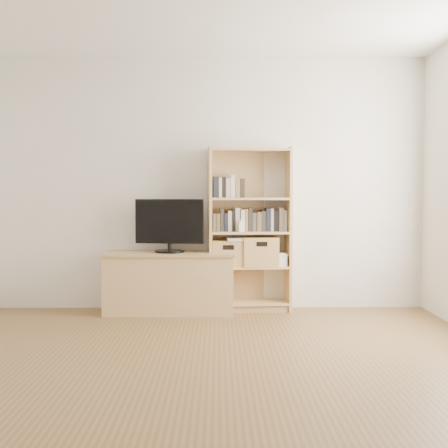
{
  "coord_description": "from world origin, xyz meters",
  "views": [
    {
      "loc": [
        0.11,
        -3.34,
        1.19
      ],
      "look_at": [
        0.16,
        1.9,
        0.91
      ],
      "focal_mm": 45.0,
      "sensor_mm": 36.0,
      "label": 1
    }
  ],
  "objects_px": {
    "baby_monitor": "(241,227)",
    "laptop": "(244,239)",
    "tv_stand": "(170,284)",
    "bookshelf": "(249,229)",
    "basket_right": "(259,251)",
    "basket_left": "(228,253)",
    "television": "(169,225)"
  },
  "relations": [
    {
      "from": "baby_monitor",
      "to": "bookshelf",
      "type": "bearing_deg",
      "value": 35.04
    },
    {
      "from": "basket_left",
      "to": "basket_right",
      "type": "bearing_deg",
      "value": 1.43
    },
    {
      "from": "baby_monitor",
      "to": "television",
      "type": "bearing_deg",
      "value": 165.25
    },
    {
      "from": "baby_monitor",
      "to": "laptop",
      "type": "bearing_deg",
      "value": 55.8
    },
    {
      "from": "tv_stand",
      "to": "basket_left",
      "type": "bearing_deg",
      "value": 7.35
    },
    {
      "from": "bookshelf",
      "to": "television",
      "type": "xyz_separation_m",
      "value": [
        -0.81,
        -0.09,
        0.05
      ]
    },
    {
      "from": "bookshelf",
      "to": "basket_left",
      "type": "bearing_deg",
      "value": -178.81
    },
    {
      "from": "basket_left",
      "to": "bookshelf",
      "type": "bearing_deg",
      "value": 2.63
    },
    {
      "from": "television",
      "to": "basket_right",
      "type": "height_order",
      "value": "television"
    },
    {
      "from": "television",
      "to": "laptop",
      "type": "height_order",
      "value": "television"
    },
    {
      "from": "tv_stand",
      "to": "laptop",
      "type": "relative_size",
      "value": 3.54
    },
    {
      "from": "tv_stand",
      "to": "basket_right",
      "type": "height_order",
      "value": "basket_right"
    },
    {
      "from": "television",
      "to": "baby_monitor",
      "type": "height_order",
      "value": "television"
    },
    {
      "from": "bookshelf",
      "to": "basket_right",
      "type": "height_order",
      "value": "bookshelf"
    },
    {
      "from": "baby_monitor",
      "to": "basket_right",
      "type": "bearing_deg",
      "value": 14.38
    },
    {
      "from": "tv_stand",
      "to": "laptop",
      "type": "bearing_deg",
      "value": 5.75
    },
    {
      "from": "bookshelf",
      "to": "television",
      "type": "bearing_deg",
      "value": -177.72
    },
    {
      "from": "bookshelf",
      "to": "laptop",
      "type": "height_order",
      "value": "bookshelf"
    },
    {
      "from": "tv_stand",
      "to": "basket_right",
      "type": "bearing_deg",
      "value": 6.4
    },
    {
      "from": "tv_stand",
      "to": "television",
      "type": "relative_size",
      "value": 1.86
    },
    {
      "from": "basket_right",
      "to": "laptop",
      "type": "xyz_separation_m",
      "value": [
        -0.16,
        -0.02,
        0.13
      ]
    },
    {
      "from": "tv_stand",
      "to": "television",
      "type": "height_order",
      "value": "television"
    },
    {
      "from": "television",
      "to": "basket_right",
      "type": "xyz_separation_m",
      "value": [
        0.91,
        0.09,
        -0.27
      ]
    },
    {
      "from": "baby_monitor",
      "to": "basket_left",
      "type": "distance_m",
      "value": 0.31
    },
    {
      "from": "basket_left",
      "to": "basket_right",
      "type": "height_order",
      "value": "basket_right"
    },
    {
      "from": "basket_right",
      "to": "bookshelf",
      "type": "bearing_deg",
      "value": 175.56
    },
    {
      "from": "bookshelf",
      "to": "basket_left",
      "type": "relative_size",
      "value": 5.25
    },
    {
      "from": "basket_left",
      "to": "laptop",
      "type": "xyz_separation_m",
      "value": [
        0.16,
        -0.0,
        0.14
      ]
    },
    {
      "from": "basket_left",
      "to": "laptop",
      "type": "distance_m",
      "value": 0.22
    },
    {
      "from": "television",
      "to": "bookshelf",
      "type": "bearing_deg",
      "value": 14.08
    },
    {
      "from": "tv_stand",
      "to": "bookshelf",
      "type": "relative_size",
      "value": 0.77
    },
    {
      "from": "tv_stand",
      "to": "basket_left",
      "type": "relative_size",
      "value": 4.02
    }
  ]
}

